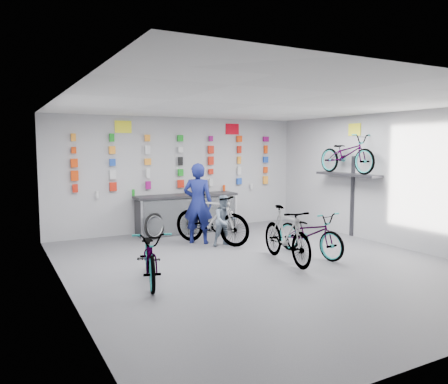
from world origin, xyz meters
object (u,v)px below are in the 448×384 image
counter (187,214)px  bike_left (150,255)px  clerk (198,203)px  bike_right (310,233)px  bike_center (286,235)px  customer (225,221)px  bike_service (211,219)px

counter → bike_left: bearing=-121.7°
bike_left → clerk: bearing=64.6°
bike_right → clerk: (-1.54, 2.13, 0.47)m
counter → bike_right: counter is taller
bike_center → customer: 1.83m
bike_right → bike_service: (-1.31, 1.90, 0.12)m
bike_right → customer: 1.95m
bike_service → customer: (0.18, -0.31, -0.01)m
bike_left → bike_right: (3.47, 0.16, 0.01)m
bike_left → bike_service: size_ratio=0.89×
bike_right → clerk: size_ratio=0.95×
customer → bike_right: bearing=-51.9°
bike_service → customer: bearing=-91.6°
bike_right → bike_center: bearing=-172.9°
customer → bike_left: bearing=-140.5°
bike_service → clerk: bearing=102.1°
clerk → customer: size_ratio=1.62×
counter → bike_center: (0.53, -3.60, 0.05)m
clerk → bike_center: bearing=146.4°
bike_center → bike_right: bearing=22.2°
bike_right → bike_service: bike_service is taller
counter → bike_center: size_ratio=1.50×
clerk → bike_service: bearing=171.5°
counter → customer: (0.14, -1.82, 0.09)m
bike_left → customer: (2.34, 1.75, 0.12)m
bike_right → customer: (-1.13, 1.59, 0.11)m
counter → clerk: size_ratio=1.45×
customer → bike_center: bearing=-75.0°
bike_service → clerk: (-0.23, 0.23, 0.34)m
counter → bike_left: (-2.20, -3.57, -0.03)m
bike_left → bike_service: bearing=58.4°
bike_center → clerk: bearing=116.1°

